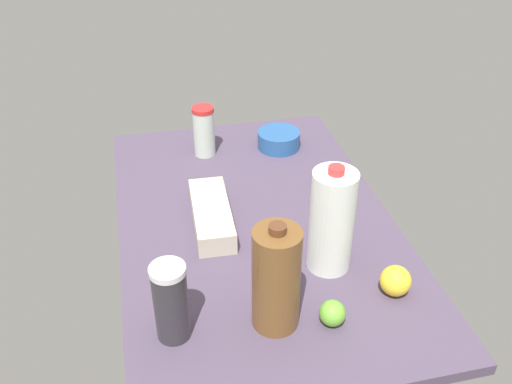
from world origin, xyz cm
name	(u,v)px	position (x,y,z in cm)	size (l,w,h in cm)	color
countertop	(256,226)	(0.00, 0.00, 1.50)	(120.00, 76.00, 3.00)	#4D4055
milk_jug	(332,221)	(-21.76, -13.78, 16.75)	(10.95, 10.95, 29.07)	white
egg_carton	(212,215)	(1.78, 12.23, 6.08)	(28.83, 10.06, 6.16)	beige
mixing_bowl	(279,140)	(39.71, -17.10, 5.92)	(14.34, 14.34, 5.84)	#285896
shaker_bottle	(171,302)	(-36.25, 26.84, 12.72)	(7.72, 7.72, 19.37)	#302D32
chocolate_milk_jug	(276,279)	(-37.56, 4.20, 15.82)	(10.57, 10.57, 27.20)	brown
tumbler_cup	(204,131)	(40.94, 8.15, 11.55)	(7.22, 7.22, 17.03)	silver
lime_by_jug	(332,313)	(-40.92, -8.10, 6.02)	(6.03, 6.03, 6.03)	#6CB436
lemon_near_front	(396,281)	(-35.00, -25.84, 6.74)	(7.47, 7.47, 7.47)	yellow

